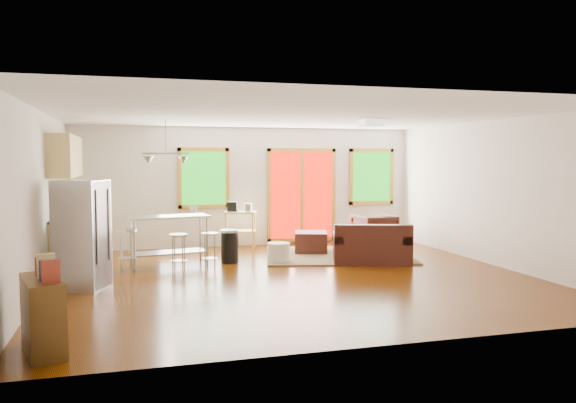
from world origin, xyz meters
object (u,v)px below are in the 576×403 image
object	(u,v)px
island	(169,231)
refrigerator	(82,235)
armchair	(374,229)
kitchen_cart	(239,217)
coffee_table	(363,237)
ottoman	(311,242)
rug	(338,255)
loveseat	(372,247)

from	to	relation	value
island	refrigerator	bearing A→B (deg)	-131.57
armchair	kitchen_cart	xyz separation A→B (m)	(-2.80, 0.69, 0.28)
coffee_table	kitchen_cart	size ratio (longest dim) A/B	1.03
ottoman	kitchen_cart	world-z (taller)	kitchen_cart
rug	coffee_table	bearing A→B (deg)	13.63
loveseat	refrigerator	distance (m)	4.99
coffee_table	refrigerator	world-z (taller)	refrigerator
refrigerator	kitchen_cart	distance (m)	4.24
loveseat	armchair	size ratio (longest dim) A/B	1.96
armchair	kitchen_cart	bearing A→B (deg)	-19.87
rug	loveseat	size ratio (longest dim) A/B	1.79
kitchen_cart	armchair	bearing A→B (deg)	-13.80
coffee_table	armchair	bearing A→B (deg)	50.35
ottoman	refrigerator	bearing A→B (deg)	-153.32
armchair	kitchen_cart	size ratio (longest dim) A/B	0.80
rug	armchair	world-z (taller)	armchair
refrigerator	ottoman	bearing A→B (deg)	49.20
kitchen_cart	rug	bearing A→B (deg)	-40.72
refrigerator	island	distance (m)	2.01
kitchen_cart	loveseat	bearing A→B (deg)	-49.48
armchair	coffee_table	bearing A→B (deg)	44.28
loveseat	ottoman	xyz separation A→B (m)	(-0.72, 1.38, -0.08)
armchair	island	xyz separation A→B (m)	(-4.38, -0.90, 0.22)
ottoman	refrigerator	size ratio (longest dim) A/B	0.40
loveseat	rug	bearing A→B (deg)	127.71
rug	armchair	distance (m)	1.40
rug	refrigerator	xyz separation A→B (m)	(-4.60, -1.63, 0.78)
coffee_table	refrigerator	xyz separation A→B (m)	(-5.19, -1.77, 0.47)
ottoman	refrigerator	distance (m)	4.73
loveseat	refrigerator	size ratio (longest dim) A/B	0.98
rug	armchair	bearing A→B (deg)	34.66
ottoman	rug	bearing A→B (deg)	-50.00
armchair	ottoman	world-z (taller)	armchair
armchair	ottoman	distance (m)	1.55
island	ottoman	bearing A→B (deg)	12.00
ottoman	refrigerator	world-z (taller)	refrigerator
armchair	refrigerator	xyz separation A→B (m)	(-5.71, -2.39, 0.40)
rug	coffee_table	xyz separation A→B (m)	(0.59, 0.14, 0.31)
loveseat	kitchen_cart	world-z (taller)	kitchen_cart
loveseat	kitchen_cart	xyz separation A→B (m)	(-2.01, 2.35, 0.39)
loveseat	refrigerator	bearing A→B (deg)	-153.42
ottoman	island	distance (m)	2.96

